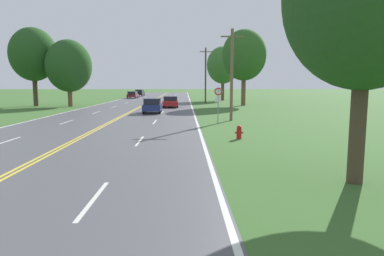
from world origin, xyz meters
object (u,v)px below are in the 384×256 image
object	(u,v)px
car_maroon_hatchback_mid_near	(133,94)
car_black_suv_mid_far	(140,93)
traffic_sign	(218,96)
tree_left_verge	(223,65)
car_red_sedan_approaching	(171,101)
tree_mid_treeline	(33,55)
fire_hydrant	(239,132)
tree_right_cluster	(244,55)
tree_far_back	(69,66)
car_dark_blue_hatchback_nearest	(152,105)

from	to	relation	value
car_maroon_hatchback_mid_near	car_black_suv_mid_far	bearing A→B (deg)	1.68
traffic_sign	tree_left_verge	xyz separation A→B (m)	(4.36, 36.47, 4.24)
traffic_sign	car_red_sedan_approaching	world-z (taller)	traffic_sign
car_maroon_hatchback_mid_near	car_black_suv_mid_far	distance (m)	12.34
tree_mid_treeline	fire_hydrant	bearing A→B (deg)	-51.03
fire_hydrant	traffic_sign	world-z (taller)	traffic_sign
tree_left_verge	tree_right_cluster	size ratio (longest dim) A/B	0.93
tree_left_verge	tree_far_back	distance (m)	27.33
car_black_suv_mid_far	tree_far_back	bearing A→B (deg)	176.55
car_red_sedan_approaching	car_black_suv_mid_far	world-z (taller)	car_black_suv_mid_far
car_dark_blue_hatchback_nearest	car_black_suv_mid_far	xyz separation A→B (m)	(-7.71, 49.40, 0.06)
car_dark_blue_hatchback_nearest	car_maroon_hatchback_mid_near	xyz separation A→B (m)	(-7.56, 37.06, -0.03)
tree_left_verge	car_maroon_hatchback_mid_near	bearing A→B (deg)	150.17
car_red_sedan_approaching	car_black_suv_mid_far	bearing A→B (deg)	-168.75
tree_far_back	car_maroon_hatchback_mid_near	size ratio (longest dim) A/B	1.99
fire_hydrant	tree_far_back	distance (m)	32.83
tree_right_cluster	car_red_sedan_approaching	bearing A→B (deg)	-161.33
car_dark_blue_hatchback_nearest	traffic_sign	bearing A→B (deg)	29.63
car_red_sedan_approaching	car_black_suv_mid_far	xyz separation A→B (m)	(-9.18, 40.42, 0.14)
car_maroon_hatchback_mid_near	tree_mid_treeline	bearing A→B (deg)	161.30
tree_right_cluster	car_dark_blue_hatchback_nearest	xyz separation A→B (m)	(-11.35, -12.32, -6.00)
tree_right_cluster	tree_far_back	xyz separation A→B (m)	(-23.05, -1.84, -1.55)
fire_hydrant	tree_mid_treeline	size ratio (longest dim) A/B	0.07
tree_mid_treeline	car_black_suv_mid_far	xyz separation A→B (m)	(8.97, 37.76, -5.91)
car_red_sedan_approaching	car_dark_blue_hatchback_nearest	bearing A→B (deg)	-10.83
fire_hydrant	tree_left_verge	xyz separation A→B (m)	(3.91, 43.54, 5.89)
tree_far_back	fire_hydrant	bearing A→B (deg)	-56.56
fire_hydrant	car_dark_blue_hatchback_nearest	bearing A→B (deg)	110.42
traffic_sign	car_maroon_hatchback_mid_near	xyz separation A→B (m)	(-13.30, 46.59, -1.26)
tree_far_back	car_red_sedan_approaching	size ratio (longest dim) A/B	1.84
tree_right_cluster	tree_far_back	bearing A→B (deg)	-175.44
car_black_suv_mid_far	tree_left_verge	bearing A→B (deg)	-139.18
car_dark_blue_hatchback_nearest	car_red_sedan_approaching	xyz separation A→B (m)	(1.47, 8.99, -0.08)
fire_hydrant	tree_left_verge	bearing A→B (deg)	84.86
car_black_suv_mid_far	tree_right_cluster	bearing A→B (deg)	-150.38
tree_mid_treeline	car_red_sedan_approaching	bearing A→B (deg)	-8.34
traffic_sign	tree_mid_treeline	world-z (taller)	tree_mid_treeline
traffic_sign	car_red_sedan_approaching	distance (m)	19.05
tree_far_back	car_dark_blue_hatchback_nearest	size ratio (longest dim) A/B	2.31
traffic_sign	tree_far_back	size ratio (longest dim) A/B	0.31
car_dark_blue_hatchback_nearest	tree_far_back	bearing A→B (deg)	-133.25
tree_right_cluster	car_red_sedan_approaching	xyz separation A→B (m)	(-9.88, -3.34, -6.08)
tree_right_cluster	tree_far_back	distance (m)	23.18
tree_left_verge	car_dark_blue_hatchback_nearest	xyz separation A→B (m)	(-10.10, -26.93, -5.46)
tree_left_verge	car_black_suv_mid_far	size ratio (longest dim) A/B	2.08
tree_mid_treeline	car_black_suv_mid_far	size ratio (longest dim) A/B	2.23
tree_mid_treeline	car_red_sedan_approaching	size ratio (longest dim) A/B	2.20
tree_left_verge	tree_mid_treeline	bearing A→B (deg)	-150.27
tree_mid_treeline	tree_right_cluster	world-z (taller)	tree_mid_treeline
tree_right_cluster	car_dark_blue_hatchback_nearest	bearing A→B (deg)	-132.64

